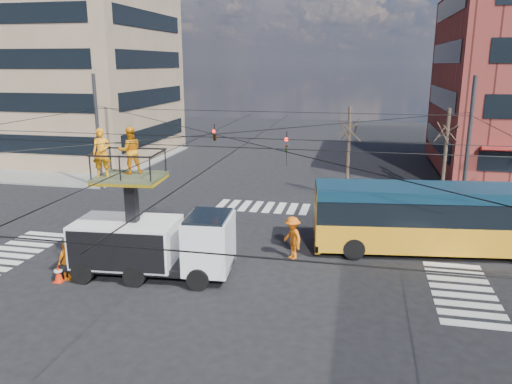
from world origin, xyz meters
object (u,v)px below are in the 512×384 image
object	(u,v)px
traffic_cone	(58,273)
flagger	(292,238)
city_bus	(441,218)
worker_ground	(66,261)
utility_truck	(152,229)

from	to	relation	value
traffic_cone	flagger	bearing A→B (deg)	26.61
city_bus	worker_ground	size ratio (longest dim) A/B	7.34
traffic_cone	utility_truck	bearing A→B (deg)	22.46
worker_ground	utility_truck	bearing A→B (deg)	-64.30
city_bus	traffic_cone	distance (m)	17.02
utility_truck	worker_ground	xyz separation A→B (m)	(-3.32, -1.15, -1.24)
worker_ground	flagger	xyz separation A→B (m)	(8.76, 4.18, 0.19)
traffic_cone	flagger	size ratio (longest dim) A/B	0.38
utility_truck	traffic_cone	world-z (taller)	utility_truck
flagger	worker_ground	bearing A→B (deg)	-102.82
utility_truck	flagger	bearing A→B (deg)	24.78
flagger	city_bus	bearing A→B (deg)	69.89
worker_ground	flagger	bearing A→B (deg)	-57.86
utility_truck	flagger	size ratio (longest dim) A/B	3.59
utility_truck	flagger	world-z (taller)	utility_truck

